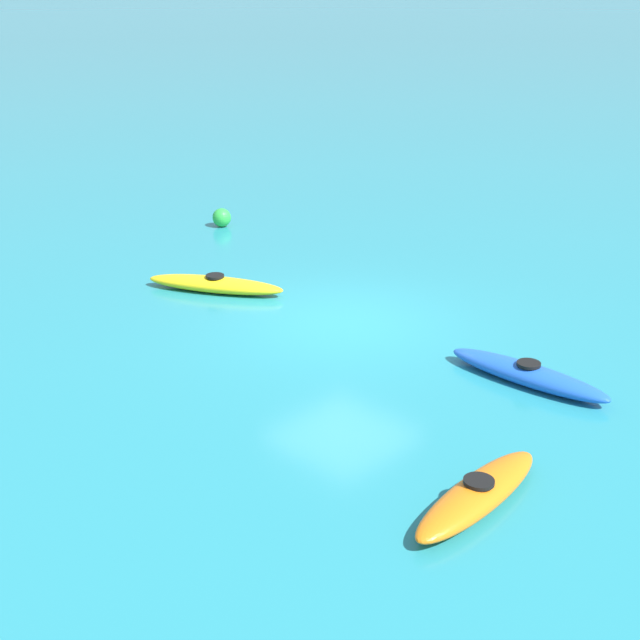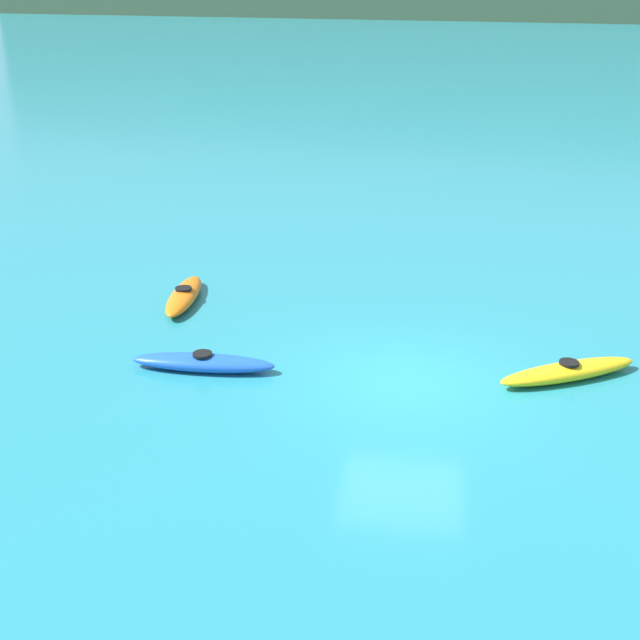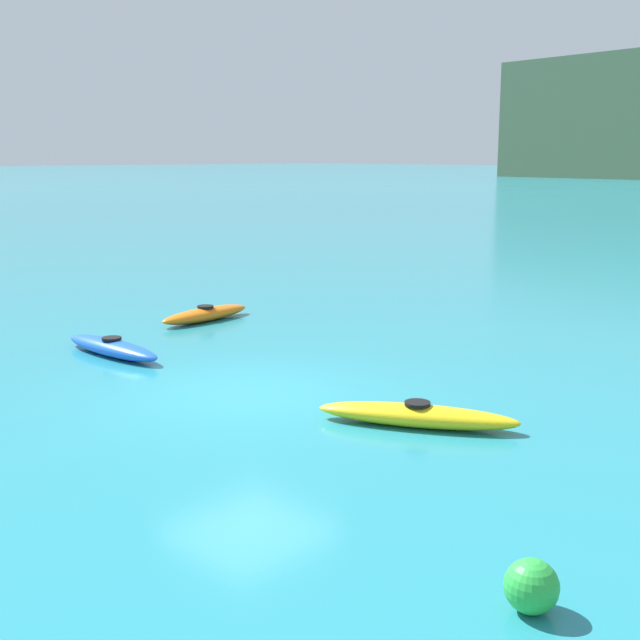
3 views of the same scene
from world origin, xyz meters
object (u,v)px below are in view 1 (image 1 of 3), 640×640
kayak_blue (528,374)px  kayak_yellow (215,284)px  kayak_orange (478,494)px  buoy_green (222,218)px

kayak_blue → kayak_yellow: (7.06, 0.71, -0.00)m
kayak_orange → kayak_yellow: 8.99m
kayak_yellow → buoy_green: bearing=-41.3°
kayak_orange → buoy_green: 13.82m
kayak_orange → buoy_green: (12.37, -6.16, 0.08)m
kayak_yellow → buoy_green: (3.84, -3.37, 0.08)m
kayak_orange → buoy_green: buoy_green is taller
kayak_yellow → kayak_blue: bearing=-174.3°
kayak_orange → kayak_yellow: size_ratio=0.92×
kayak_blue → kayak_yellow: size_ratio=1.00×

